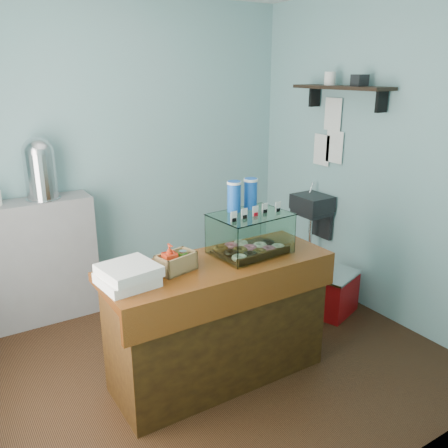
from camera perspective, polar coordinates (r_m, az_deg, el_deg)
ground at (r=3.85m, az=-2.71°, el=-15.84°), size 3.50×3.50×0.00m
room_shell at (r=3.25m, az=-2.82°, el=10.24°), size 3.54×3.04×2.82m
counter at (r=3.42m, az=-0.68°, el=-11.49°), size 1.60×0.60×0.90m
back_shelf at (r=4.46m, az=-21.62°, el=-4.24°), size 1.00×0.32×1.10m
display_case at (r=3.36m, az=2.90°, el=-0.67°), size 0.56×0.43×0.51m
condiment_crate at (r=3.08m, az=-5.97°, el=-4.48°), size 0.28×0.21×0.20m
pastry_boxes at (r=2.94m, az=-11.49°, el=-6.04°), size 0.36×0.36×0.13m
coffee_urn at (r=4.25m, az=-21.30°, el=6.41°), size 0.29×0.29×0.53m
red_cooler at (r=4.50m, az=13.00°, el=-8.07°), size 0.54×0.47×0.39m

